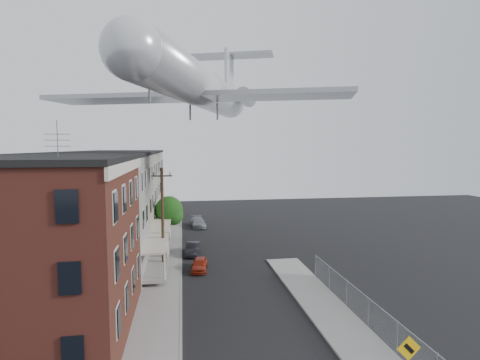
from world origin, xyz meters
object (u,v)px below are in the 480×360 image
object	(u,v)px
car_mid	(193,249)
utility_pole	(163,217)
car_near	(199,264)
airplane	(202,88)
street_tree	(170,212)
car_far	(198,222)
warning_sign	(408,356)

from	to	relation	value
car_mid	utility_pole	bearing A→B (deg)	-115.29
car_mid	car_near	bearing A→B (deg)	-77.09
car_near	airplane	bearing A→B (deg)	88.59
street_tree	car_mid	xyz separation A→B (m)	(2.38, -5.79, -2.86)
car_far	street_tree	bearing A→B (deg)	-119.20
car_mid	car_far	size ratio (longest dim) A/B	0.81
car_near	airplane	xyz separation A→B (m)	(0.60, 4.06, 15.86)
warning_sign	car_near	size ratio (longest dim) A/B	0.86
airplane	car_far	bearing A→B (deg)	89.77
car_near	car_mid	size ratio (longest dim) A/B	0.90
airplane	warning_sign	bearing A→B (deg)	-71.45
car_near	car_far	distance (m)	18.14
car_far	warning_sign	bearing A→B (deg)	-82.37
utility_pole	car_far	distance (m)	18.14
car_far	car_mid	bearing A→B (deg)	-98.65
street_tree	airplane	size ratio (longest dim) A/B	0.17
warning_sign	airplane	xyz separation A→B (m)	(-7.46, 22.22, 14.53)
utility_pole	airplane	xyz separation A→B (m)	(3.74, 3.19, 11.73)
car_far	car_near	bearing A→B (deg)	-95.96
warning_sign	utility_pole	world-z (taller)	utility_pole
warning_sign	car_mid	size ratio (longest dim) A/B	0.78
utility_pole	car_near	distance (m)	5.25
car_near	car_mid	world-z (taller)	car_mid
street_tree	car_far	bearing A→B (deg)	64.69
warning_sign	car_mid	bearing A→B (deg)	110.14
street_tree	car_near	xyz separation A→B (m)	(2.82, -10.79, -2.90)
utility_pole	airplane	distance (m)	12.72
utility_pole	car_far	size ratio (longest dim) A/B	2.04
utility_pole	car_mid	size ratio (longest dim) A/B	2.50
street_tree	car_mid	distance (m)	6.88
street_tree	airplane	bearing A→B (deg)	-63.08
street_tree	airplane	xyz separation A→B (m)	(3.42, -6.73, 12.96)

